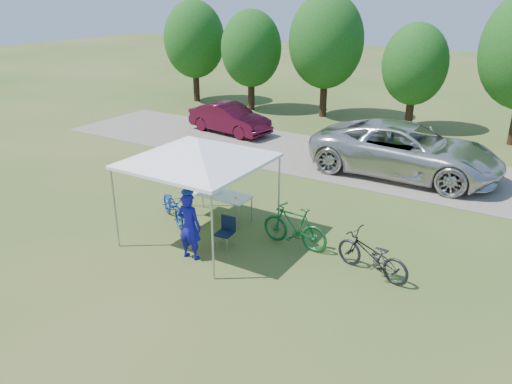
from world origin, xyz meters
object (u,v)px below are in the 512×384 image
(bike_green, at_px, (295,226))
(minivan, at_px, (405,150))
(folding_chair, at_px, (226,229))
(sedan, at_px, (230,118))
(cooler, at_px, (213,187))
(bike_blue, at_px, (173,206))
(bike_dark, at_px, (372,255))
(folding_table, at_px, (220,195))
(cyclist, at_px, (189,226))

(bike_green, distance_m, minivan, 6.83)
(folding_chair, distance_m, sedan, 10.95)
(cooler, relative_size, bike_green, 0.24)
(folding_chair, relative_size, bike_blue, 0.46)
(bike_dark, height_order, minivan, minivan)
(bike_green, xyz_separation_m, minivan, (0.84, 6.77, 0.37))
(folding_chair, bearing_deg, sedan, 118.70)
(folding_chair, xyz_separation_m, minivan, (2.32, 7.67, 0.45))
(bike_dark, bearing_deg, folding_table, -83.83)
(cooler, height_order, bike_blue, cooler)
(bike_blue, relative_size, bike_green, 0.95)
(cyclist, relative_size, bike_green, 0.93)
(cooler, relative_size, minivan, 0.07)
(minivan, bearing_deg, cooler, 150.12)
(cyclist, bearing_deg, bike_dark, -162.99)
(bike_dark, bearing_deg, sedan, -116.75)
(sedan, bearing_deg, bike_green, -129.12)
(cyclist, bearing_deg, folding_table, -76.61)
(cyclist, relative_size, minivan, 0.26)
(folding_table, xyz_separation_m, cyclist, (0.71, -2.25, 0.14))
(bike_blue, height_order, minivan, minivan)
(folding_chair, height_order, bike_green, bike_green)
(cyclist, height_order, bike_blue, cyclist)
(cyclist, xyz_separation_m, bike_dark, (4.02, 1.56, -0.36))
(cooler, height_order, cyclist, cyclist)
(cooler, bearing_deg, bike_green, -7.95)
(folding_chair, distance_m, cyclist, 1.11)
(folding_chair, xyz_separation_m, bike_green, (1.48, 0.90, 0.08))
(bike_green, relative_size, sedan, 0.46)
(folding_chair, bearing_deg, minivan, 68.03)
(cyclist, bearing_deg, bike_green, -139.65)
(sedan, bearing_deg, folding_chair, -138.04)
(folding_table, distance_m, bike_dark, 4.78)
(bike_dark, xyz_separation_m, minivan, (-1.30, 7.06, 0.43))
(bike_blue, xyz_separation_m, bike_green, (3.62, 0.44, 0.09))
(folding_table, xyz_separation_m, minivan, (3.43, 6.38, 0.21))
(cyclist, bearing_deg, minivan, -111.73)
(minivan, bearing_deg, bike_green, 172.79)
(bike_dark, distance_m, minivan, 7.19)
(folding_table, xyz_separation_m, bike_dark, (4.73, -0.69, -0.22))
(cooler, distance_m, bike_dark, 5.00)
(cooler, height_order, bike_green, bike_green)
(bike_green, distance_m, sedan, 11.16)
(folding_table, relative_size, bike_green, 1.00)
(bike_dark, distance_m, sedan, 12.90)
(folding_chair, distance_m, bike_green, 1.73)
(bike_blue, xyz_separation_m, bike_dark, (5.76, 0.15, 0.04))
(bike_green, height_order, bike_dark, bike_green)
(folding_table, bearing_deg, cooler, -180.00)
(cooler, relative_size, sedan, 0.11)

